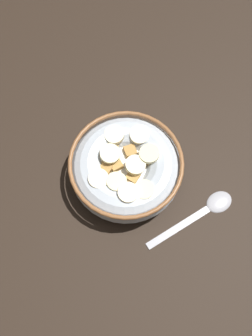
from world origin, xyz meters
TOP-DOWN VIEW (x-y plane):
  - ground_plane at (0.00, 0.00)cm, footprint 139.20×139.20cm
  - cereal_bowl at (0.00, -0.00)cm, footprint 15.98×15.98cm
  - spoon at (10.64, 7.22)cm, footprint 3.02×14.33cm

SIDE VIEW (x-z plane):
  - ground_plane at x=0.00cm, z-range -2.00..0.00cm
  - spoon at x=10.64cm, z-range -0.06..0.74cm
  - cereal_bowl at x=0.00cm, z-range -0.04..5.90cm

